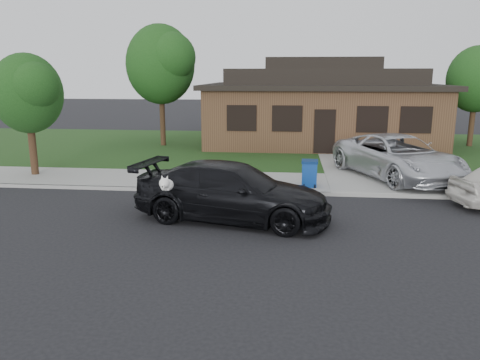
# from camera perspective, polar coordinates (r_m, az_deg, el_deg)

# --- Properties ---
(ground) EXTENTS (120.00, 120.00, 0.00)m
(ground) POSITION_cam_1_polar(r_m,az_deg,el_deg) (12.56, -5.04, -5.55)
(ground) COLOR black
(ground) RESTS_ON ground
(sidewalk) EXTENTS (60.00, 3.00, 0.12)m
(sidewalk) POSITION_cam_1_polar(r_m,az_deg,el_deg) (17.29, -1.86, -0.15)
(sidewalk) COLOR gray
(sidewalk) RESTS_ON ground
(curb) EXTENTS (60.00, 0.12, 0.12)m
(curb) POSITION_cam_1_polar(r_m,az_deg,el_deg) (15.85, -2.62, -1.36)
(curb) COLOR gray
(curb) RESTS_ON ground
(lawn) EXTENTS (60.00, 13.00, 0.13)m
(lawn) POSITION_cam_1_polar(r_m,az_deg,el_deg) (25.10, 0.67, 3.97)
(lawn) COLOR #193814
(lawn) RESTS_ON ground
(driveway) EXTENTS (4.50, 13.00, 0.14)m
(driveway) POSITION_cam_1_polar(r_m,az_deg,el_deg) (22.32, 15.44, 2.40)
(driveway) COLOR gray
(driveway) RESTS_ON ground
(sedan) EXTENTS (5.74, 3.22, 1.57)m
(sedan) POSITION_cam_1_polar(r_m,az_deg,el_deg) (12.82, -0.96, -1.45)
(sedan) COLOR black
(sedan) RESTS_ON ground
(minivan) EXTENTS (4.71, 6.31, 1.59)m
(minivan) POSITION_cam_1_polar(r_m,az_deg,el_deg) (18.29, 18.63, 2.70)
(minivan) COLOR silver
(minivan) RESTS_ON driveway
(recycling_bin) EXTENTS (0.58, 0.61, 0.92)m
(recycling_bin) POSITION_cam_1_polar(r_m,az_deg,el_deg) (16.34, 8.47, 0.83)
(recycling_bin) COLOR navy
(recycling_bin) RESTS_ON sidewalk
(house) EXTENTS (12.60, 8.60, 4.65)m
(house) POSITION_cam_1_polar(r_m,az_deg,el_deg) (26.79, 9.75, 8.81)
(house) COLOR #422B1C
(house) RESTS_ON ground
(tree_0) EXTENTS (3.78, 3.60, 6.34)m
(tree_0) POSITION_cam_1_polar(r_m,az_deg,el_deg) (25.46, -9.39, 13.90)
(tree_0) COLOR #332114
(tree_0) RESTS_ON ground
(tree_1) EXTENTS (3.15, 3.00, 5.25)m
(tree_1) POSITION_cam_1_polar(r_m,az_deg,el_deg) (27.85, 27.23, 11.00)
(tree_1) COLOR #332114
(tree_1) RESTS_ON ground
(tree_2) EXTENTS (2.73, 2.60, 4.59)m
(tree_2) POSITION_cam_1_polar(r_m,az_deg,el_deg) (19.42, -24.34, 9.73)
(tree_2) COLOR #332114
(tree_2) RESTS_ON ground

